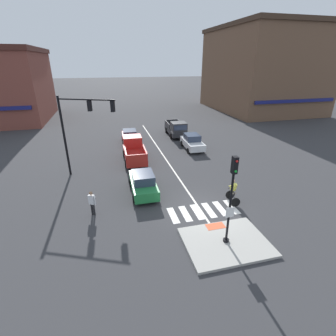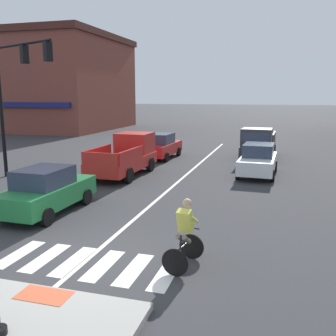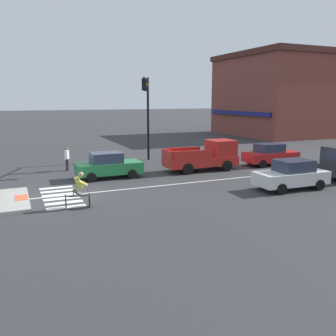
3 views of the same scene
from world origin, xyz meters
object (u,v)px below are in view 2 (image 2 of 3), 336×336
(pickup_truck_red_westbound_far, at_px, (127,156))
(cyclist, at_px, (185,232))
(car_white_eastbound_far, at_px, (258,160))
(car_green_westbound_near, at_px, (46,190))
(pickup_truck_charcoal_eastbound_distant, at_px, (258,144))
(traffic_light_mast, at_px, (14,85))
(car_red_westbound_distant, at_px, (161,146))

(pickup_truck_red_westbound_far, height_order, cyclist, pickup_truck_red_westbound_far)
(car_white_eastbound_far, relative_size, car_green_westbound_near, 1.01)
(pickup_truck_charcoal_eastbound_distant, height_order, pickup_truck_red_westbound_far, same)
(pickup_truck_charcoal_eastbound_distant, height_order, cyclist, pickup_truck_charcoal_eastbound_distant)
(traffic_light_mast, distance_m, cyclist, 12.76)
(car_red_westbound_distant, bearing_deg, pickup_truck_red_westbound_far, -92.00)
(pickup_truck_red_westbound_far, bearing_deg, car_green_westbound_near, -91.59)
(traffic_light_mast, distance_m, pickup_truck_red_westbound_far, 6.36)
(traffic_light_mast, relative_size, pickup_truck_charcoal_eastbound_distant, 1.28)
(car_green_westbound_near, relative_size, pickup_truck_charcoal_eastbound_distant, 0.80)
(cyclist, bearing_deg, car_red_westbound_distant, 109.39)
(traffic_light_mast, bearing_deg, pickup_truck_red_westbound_far, 31.86)
(car_green_westbound_near, xyz_separation_m, cyclist, (5.72, -2.82, 0.06))
(pickup_truck_charcoal_eastbound_distant, distance_m, cyclist, 16.70)
(car_red_westbound_distant, xyz_separation_m, pickup_truck_charcoal_eastbound_distant, (6.15, 1.50, 0.17))
(pickup_truck_red_westbound_far, xyz_separation_m, cyclist, (5.53, -9.80, -0.11))
(car_red_westbound_distant, distance_m, pickup_truck_red_westbound_far, 5.38)
(pickup_truck_red_westbound_far, relative_size, cyclist, 3.06)
(pickup_truck_red_westbound_far, bearing_deg, cyclist, -60.57)
(traffic_light_mast, distance_m, car_red_westbound_distant, 10.10)
(pickup_truck_charcoal_eastbound_distant, bearing_deg, pickup_truck_red_westbound_far, -132.65)
(car_white_eastbound_far, bearing_deg, traffic_light_mast, -158.36)
(car_white_eastbound_far, relative_size, cyclist, 2.47)
(car_green_westbound_near, xyz_separation_m, pickup_truck_red_westbound_far, (0.19, 6.98, 0.17))
(pickup_truck_charcoal_eastbound_distant, distance_m, pickup_truck_red_westbound_far, 9.36)
(car_green_westbound_near, bearing_deg, car_white_eastbound_far, 51.57)
(pickup_truck_red_westbound_far, bearing_deg, pickup_truck_charcoal_eastbound_distant, 47.35)
(pickup_truck_charcoal_eastbound_distant, bearing_deg, traffic_light_mast, -138.21)
(car_red_westbound_distant, xyz_separation_m, pickup_truck_red_westbound_far, (-0.19, -5.38, 0.17))
(car_white_eastbound_far, xyz_separation_m, cyclist, (-1.11, -11.43, 0.06))
(traffic_light_mast, height_order, pickup_truck_charcoal_eastbound_distant, traffic_light_mast)
(traffic_light_mast, height_order, pickup_truck_red_westbound_far, traffic_light_mast)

